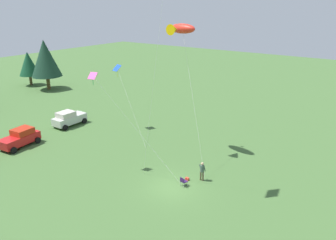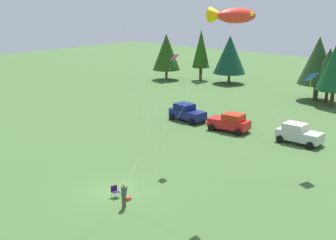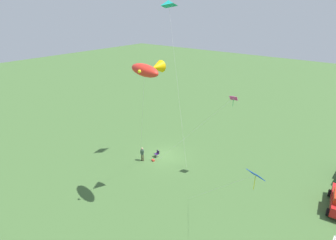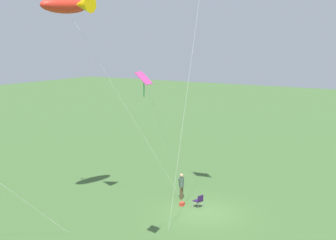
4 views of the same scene
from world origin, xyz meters
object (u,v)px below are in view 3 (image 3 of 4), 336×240
Objects in this scene: kite_diamond_rainbow at (229,102)px; kite_diamond_blue at (253,176)px; folding_chair at (157,153)px; kite_delta_teal at (168,3)px; person_kite_flyer at (142,153)px; kite_large_fish at (148,69)px; backpack_on_grass at (153,160)px.

kite_diamond_rainbow reaches higher than kite_diamond_blue.
kite_diamond_blue reaches higher than folding_chair.
person_kite_flyer is at bearing -31.41° from kite_delta_teal.
kite_delta_teal is (-7.17, -3.64, 4.76)m from kite_large_fish.
backpack_on_grass is 17.14m from kite_delta_teal.
kite_large_fish is (6.14, 4.54, 11.86)m from folding_chair.
kite_delta_teal is at bearing 163.24° from backpack_on_grass.
folding_chair is 16.68m from kite_delta_teal.
backpack_on_grass is at bearing 117.49° from person_kite_flyer.
backpack_on_grass is 0.04× the size of kite_diamond_blue.
kite_diamond_blue is at bearing 76.85° from folding_chair.
backpack_on_grass is 11.58m from kite_diamond_rainbow.
person_kite_flyer is at bearing -110.09° from kite_diamond_blue.
person_kite_flyer is 16.89m from kite_diamond_blue.
kite_large_fish reaches higher than person_kite_flyer.
folding_chair is 14.11m from kite_large_fish.
kite_large_fish is at bearing -23.80° from kite_diamond_rainbow.
kite_large_fish is at bearing 40.09° from backpack_on_grass.
kite_diamond_blue is (7.15, 13.95, 6.74)m from folding_chair.
kite_diamond_rainbow reaches higher than folding_chair.
folding_chair is at bearing -165.89° from backpack_on_grass.
kite_diamond_rainbow is 1.16× the size of kite_diamond_blue.
backpack_on_grass is at bearing -113.96° from kite_diamond_blue.
kite_delta_teal is (-8.18, -13.05, 9.89)m from kite_diamond_blue.
kite_large_fish is at bearing 50.44° from folding_chair.
person_kite_flyer is 0.19× the size of kite_diamond_rainbow.
person_kite_flyer is 5.44× the size of backpack_on_grass.
person_kite_flyer is 0.22× the size of kite_diamond_blue.
person_kite_flyer is 1.56m from backpack_on_grass.
kite_diamond_rainbow is 10.68m from kite_diamond_blue.
kite_diamond_rainbow is 11.27m from kite_delta_teal.
backpack_on_grass is at bearing -70.74° from kite_diamond_rainbow.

